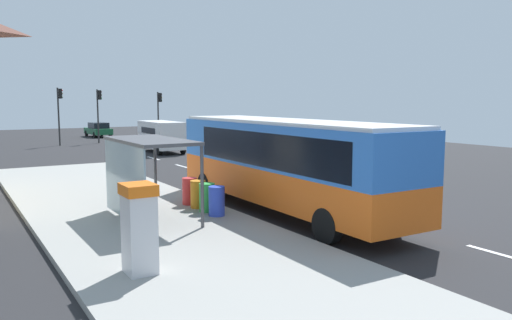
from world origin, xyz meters
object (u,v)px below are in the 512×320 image
(sedan_near, at_px, (98,129))
(recycling_bin_orange, at_px, (198,194))
(bus, at_px, (284,160))
(ticket_machine, at_px, (139,228))
(traffic_light_median, at_px, (99,107))
(traffic_light_near_side, at_px, (159,109))
(recycling_bin_blue, at_px, (217,201))
(bus_shelter, at_px, (141,158))
(recycling_bin_green, at_px, (207,197))
(white_van, at_px, (161,134))
(traffic_light_far_side, at_px, (59,107))
(recycling_bin_red, at_px, (190,191))

(sedan_near, height_order, recycling_bin_orange, sedan_near)
(bus, height_order, ticket_machine, bus)
(traffic_light_median, bearing_deg, sedan_near, 76.52)
(bus, bearing_deg, traffic_light_near_side, 76.74)
(recycling_bin_blue, distance_m, bus_shelter, 2.75)
(traffic_light_median, xyz_separation_m, bus_shelter, (-6.81, -31.26, -1.13))
(recycling_bin_green, bearing_deg, bus_shelter, 178.48)
(white_van, relative_size, recycling_bin_blue, 5.53)
(white_van, height_order, ticket_machine, white_van)
(bus, relative_size, bus_shelter, 2.76)
(sedan_near, height_order, traffic_light_far_side, traffic_light_far_side)
(recycling_bin_red, relative_size, bus_shelter, 0.24)
(sedan_near, bearing_deg, recycling_bin_blue, -99.24)
(ticket_machine, relative_size, traffic_light_far_side, 0.39)
(sedan_near, xyz_separation_m, recycling_bin_orange, (-6.50, -38.55, -0.14))
(white_van, bearing_deg, sedan_near, 89.68)
(sedan_near, relative_size, recycling_bin_green, 4.70)
(bus, bearing_deg, recycling_bin_orange, 147.28)
(recycling_bin_blue, bearing_deg, bus, -4.57)
(traffic_light_far_side, bearing_deg, recycling_bin_green, -92.06)
(traffic_light_far_side, bearing_deg, white_van, -61.62)
(recycling_bin_orange, xyz_separation_m, traffic_light_near_side, (9.70, 29.02, 2.44))
(traffic_light_median, distance_m, bus_shelter, 32.02)
(recycling_bin_red, xyz_separation_m, traffic_light_near_side, (9.70, 28.32, 2.44))
(white_van, relative_size, bus_shelter, 1.31)
(traffic_light_near_side, bearing_deg, ticket_machine, -111.56)
(ticket_machine, xyz_separation_m, traffic_light_near_side, (13.58, 34.37, 1.92))
(recycling_bin_orange, bearing_deg, ticket_machine, -125.93)
(recycling_bin_green, distance_m, recycling_bin_orange, 0.70)
(bus, distance_m, recycling_bin_red, 3.59)
(recycling_bin_orange, xyz_separation_m, traffic_light_median, (4.60, 30.62, 2.57))
(traffic_light_near_side, bearing_deg, traffic_light_far_side, 174.69)
(ticket_machine, relative_size, recycling_bin_orange, 2.04)
(ticket_machine, distance_m, bus_shelter, 5.08)
(sedan_near, xyz_separation_m, traffic_light_near_side, (3.20, -9.53, 2.30))
(recycling_bin_blue, height_order, traffic_light_median, traffic_light_median)
(white_van, bearing_deg, recycling_bin_green, -107.17)
(recycling_bin_green, relative_size, bus_shelter, 0.24)
(bus, height_order, sedan_near, bus)
(traffic_light_near_side, bearing_deg, recycling_bin_red, -108.91)
(bus, distance_m, recycling_bin_blue, 2.76)
(sedan_near, relative_size, bus_shelter, 1.12)
(sedan_near, bearing_deg, traffic_light_median, -103.48)
(bus, relative_size, traffic_light_near_side, 2.39)
(ticket_machine, distance_m, recycling_bin_red, 7.20)
(recycling_bin_orange, height_order, traffic_light_near_side, traffic_light_near_side)
(bus, xyz_separation_m, recycling_bin_red, (-2.49, 2.30, -1.19))
(bus, xyz_separation_m, ticket_machine, (-6.37, -3.75, -0.67))
(traffic_light_near_side, xyz_separation_m, traffic_light_median, (-5.10, 1.60, 0.13))
(recycling_bin_green, bearing_deg, ticket_machine, -129.83)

